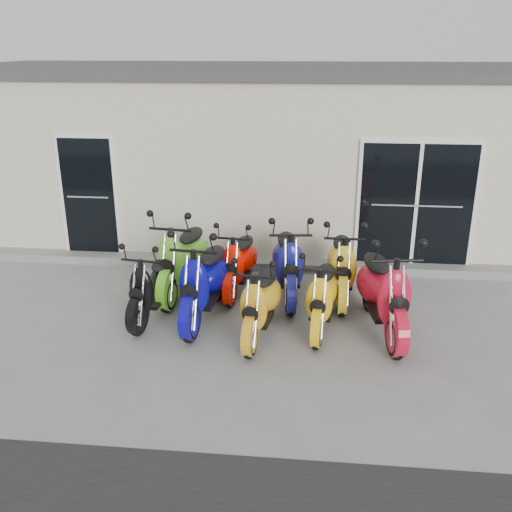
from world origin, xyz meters
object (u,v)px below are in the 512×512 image
at_px(scooter_front_black, 153,277).
at_px(scooter_back_green, 182,249).
at_px(scooter_front_blue, 204,271).
at_px(scooter_front_orange_a, 261,293).
at_px(scooter_front_red, 384,281).
at_px(scooter_front_orange_b, 323,287).
at_px(scooter_back_red, 239,254).
at_px(scooter_back_blue, 288,254).
at_px(scooter_back_yellow, 343,256).

bearing_deg(scooter_front_black, scooter_back_green, 82.92).
relative_size(scooter_front_blue, scooter_front_orange_a, 1.16).
distance_m(scooter_front_red, scooter_back_green, 3.19).
relative_size(scooter_front_orange_a, scooter_front_orange_b, 1.02).
bearing_deg(scooter_back_red, scooter_back_blue, -2.44).
distance_m(scooter_front_blue, scooter_front_orange_b, 1.69).
bearing_deg(scooter_back_yellow, scooter_front_orange_a, -128.84).
bearing_deg(scooter_front_orange_b, scooter_back_yellow, 80.21).
bearing_deg(scooter_back_blue, scooter_front_orange_b, -69.22).
xyz_separation_m(scooter_front_blue, scooter_back_green, (-0.51, 0.86, 0.01)).
xyz_separation_m(scooter_front_black, scooter_back_yellow, (2.74, 0.95, 0.07)).
distance_m(scooter_back_green, scooter_back_blue, 1.67).
xyz_separation_m(scooter_front_red, scooter_back_blue, (-1.36, 1.06, -0.04)).
height_order(scooter_back_green, scooter_back_yellow, scooter_back_green).
distance_m(scooter_front_black, scooter_front_orange_b, 2.43).
distance_m(scooter_front_blue, scooter_back_blue, 1.47).
height_order(scooter_front_red, scooter_back_green, scooter_front_red).
height_order(scooter_front_orange_b, scooter_back_yellow, scooter_back_yellow).
xyz_separation_m(scooter_front_red, scooter_back_red, (-2.14, 1.17, -0.13)).
xyz_separation_m(scooter_back_green, scooter_back_blue, (1.67, 0.04, -0.03)).
bearing_deg(scooter_front_orange_b, scooter_front_blue, -177.96).
height_order(scooter_front_black, scooter_front_orange_b, scooter_front_orange_b).
relative_size(scooter_front_black, scooter_back_blue, 0.87).
relative_size(scooter_front_orange_a, scooter_back_red, 1.01).
xyz_separation_m(scooter_front_black, scooter_front_orange_b, (2.43, -0.12, 0.00)).
distance_m(scooter_front_orange_a, scooter_back_green, 1.89).
bearing_deg(scooter_front_orange_b, scooter_back_red, 145.25).
xyz_separation_m(scooter_front_orange_b, scooter_back_red, (-1.32, 1.15, 0.01)).
bearing_deg(scooter_back_green, scooter_front_blue, -52.51).
xyz_separation_m(scooter_front_black, scooter_back_green, (0.24, 0.87, 0.13)).
xyz_separation_m(scooter_front_orange_a, scooter_back_yellow, (1.15, 1.38, 0.05)).
relative_size(scooter_front_black, scooter_front_red, 0.82).
distance_m(scooter_front_black, scooter_front_orange_a, 1.65).
relative_size(scooter_front_orange_a, scooter_front_red, 0.84).
distance_m(scooter_front_blue, scooter_back_red, 1.09).
bearing_deg(scooter_back_blue, scooter_back_red, 165.42).
xyz_separation_m(scooter_back_green, scooter_back_red, (0.88, 0.16, -0.12)).
distance_m(scooter_front_black, scooter_back_blue, 2.11).
xyz_separation_m(scooter_front_blue, scooter_front_orange_b, (1.68, -0.13, -0.12)).
xyz_separation_m(scooter_front_blue, scooter_front_red, (2.51, -0.15, 0.02)).
bearing_deg(scooter_front_orange_a, scooter_front_orange_b, 27.41).
relative_size(scooter_front_blue, scooter_back_green, 0.99).
relative_size(scooter_front_black, scooter_front_blue, 0.84).
height_order(scooter_front_orange_a, scooter_back_yellow, scooter_back_yellow).
bearing_deg(scooter_front_orange_a, scooter_back_red, 115.53).
distance_m(scooter_back_blue, scooter_back_yellow, 0.84).
xyz_separation_m(scooter_back_red, scooter_back_yellow, (1.63, -0.08, 0.06)).
relative_size(scooter_front_red, scooter_back_green, 1.02).
bearing_deg(scooter_back_red, scooter_front_black, -131.41).
bearing_deg(scooter_front_black, scooter_back_blue, 33.65).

